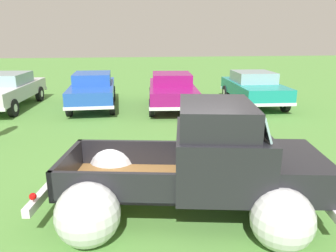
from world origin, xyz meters
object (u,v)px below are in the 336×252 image
at_px(vintage_pickup_truck, 204,170).
at_px(show_car_3, 253,87).
at_px(show_car_2, 172,89).
at_px(show_car_1, 93,89).
at_px(show_car_0, 6,89).

height_order(vintage_pickup_truck, show_car_3, vintage_pickup_truck).
bearing_deg(show_car_3, vintage_pickup_truck, -23.93).
bearing_deg(show_car_2, show_car_3, 96.80).
bearing_deg(show_car_3, show_car_2, -84.93).
distance_m(show_car_2, show_car_3, 3.59).
height_order(show_car_1, show_car_2, same).
distance_m(show_car_0, show_car_1, 3.54).
bearing_deg(show_car_1, show_car_2, 79.05).
bearing_deg(show_car_2, show_car_1, -95.02).
height_order(vintage_pickup_truck, show_car_2, vintage_pickup_truck).
relative_size(show_car_1, show_car_2, 1.00).
xyz_separation_m(vintage_pickup_truck, show_car_0, (-6.19, 9.02, 0.03)).
relative_size(vintage_pickup_truck, show_car_0, 1.01).
distance_m(vintage_pickup_truck, show_car_0, 10.94).
height_order(show_car_0, show_car_3, same).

